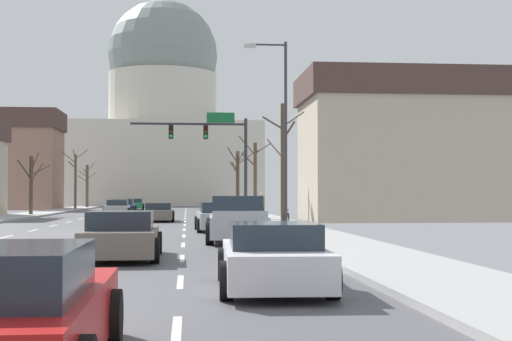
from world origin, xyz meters
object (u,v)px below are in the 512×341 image
(sedan_near_04, at_px, (122,236))
(sedan_near_05, at_px, (273,258))
(sedan_near_01, at_px, (216,215))
(pedestrian_00, at_px, (262,205))
(sedan_oncoming_00, at_px, (117,208))
(sedan_oncoming_02, at_px, (135,205))
(sedan_near_02, at_px, (218,217))
(bicycle_parked, at_px, (286,219))
(pickup_truck_near_03, at_px, (237,221))
(street_lamp_right, at_px, (281,119))
(sedan_oncoming_01, at_px, (123,207))
(signal_gantry, at_px, (214,143))
(sedan_near_00, at_px, (158,213))

(sedan_near_04, xyz_separation_m, sedan_near_05, (3.25, -6.54, -0.02))
(sedan_near_01, relative_size, pedestrian_00, 2.73)
(sedan_oncoming_00, height_order, sedan_oncoming_02, sedan_oncoming_00)
(sedan_near_01, distance_m, sedan_oncoming_02, 40.42)
(sedan_near_02, distance_m, bicycle_parked, 3.63)
(sedan_near_01, bearing_deg, pedestrian_00, 53.18)
(pickup_truck_near_03, distance_m, sedan_oncoming_00, 31.98)
(street_lamp_right, bearing_deg, bicycle_parked, 70.55)
(street_lamp_right, height_order, sedan_oncoming_01, street_lamp_right)
(signal_gantry, relative_size, sedan_oncoming_00, 1.76)
(street_lamp_right, bearing_deg, signal_gantry, 98.99)
(sedan_oncoming_00, bearing_deg, sedan_near_04, -84.54)
(signal_gantry, bearing_deg, sedan_near_02, -91.30)
(sedan_oncoming_00, bearing_deg, pickup_truck_near_03, -77.08)
(pickup_truck_near_03, height_order, sedan_oncoming_01, pickup_truck_near_03)
(sedan_near_04, xyz_separation_m, sedan_oncoming_02, (-3.84, 59.63, -0.04))
(pickup_truck_near_03, distance_m, sedan_oncoming_02, 53.25)
(street_lamp_right, distance_m, sedan_near_05, 21.63)
(sedan_near_00, relative_size, sedan_oncoming_01, 1.03)
(street_lamp_right, height_order, bicycle_parked, street_lamp_right)
(sedan_oncoming_00, relative_size, sedan_oncoming_02, 0.98)
(sedan_near_02, bearing_deg, street_lamp_right, 5.14)
(pickup_truck_near_03, bearing_deg, bicycle_parked, 71.21)
(sedan_near_00, xyz_separation_m, sedan_oncoming_02, (-3.80, 33.54, 0.01))
(street_lamp_right, bearing_deg, sedan_near_01, 117.08)
(pickup_truck_near_03, relative_size, sedan_oncoming_00, 1.28)
(sedan_oncoming_01, distance_m, sedan_oncoming_02, 13.60)
(sedan_near_00, bearing_deg, sedan_near_04, -89.92)
(sedan_near_05, bearing_deg, sedan_near_02, 90.29)
(sedan_oncoming_02, bearing_deg, signal_gantry, -75.84)
(signal_gantry, distance_m, sedan_near_00, 7.30)
(sedan_oncoming_02, height_order, pedestrian_00, pedestrian_00)
(sedan_near_05, relative_size, bicycle_parked, 2.50)
(sedan_near_02, bearing_deg, sedan_oncoming_02, 98.73)
(sedan_near_01, height_order, sedan_oncoming_02, sedan_near_01)
(sedan_oncoming_02, distance_m, bicycle_parked, 45.23)
(sedan_near_02, distance_m, sedan_near_05, 20.68)
(signal_gantry, distance_m, sedan_oncoming_02, 30.43)
(sedan_near_05, distance_m, pedestrian_00, 30.27)
(street_lamp_right, distance_m, sedan_near_01, 7.67)
(sedan_near_04, relative_size, sedan_oncoming_02, 1.01)
(street_lamp_right, xyz_separation_m, sedan_near_02, (-2.91, -0.26, -4.57))
(sedan_near_04, xyz_separation_m, pedestrian_00, (6.08, 23.59, 0.46))
(sedan_near_02, bearing_deg, sedan_oncoming_00, 105.83)
(sedan_near_04, relative_size, bicycle_parked, 2.63)
(sedan_near_04, relative_size, sedan_near_05, 1.05)
(sedan_oncoming_01, bearing_deg, sedan_near_04, -85.21)
(signal_gantry, bearing_deg, sedan_oncoming_00, 133.28)
(pickup_truck_near_03, relative_size, sedan_near_05, 1.30)
(sedan_near_04, relative_size, sedan_oncoming_01, 1.05)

